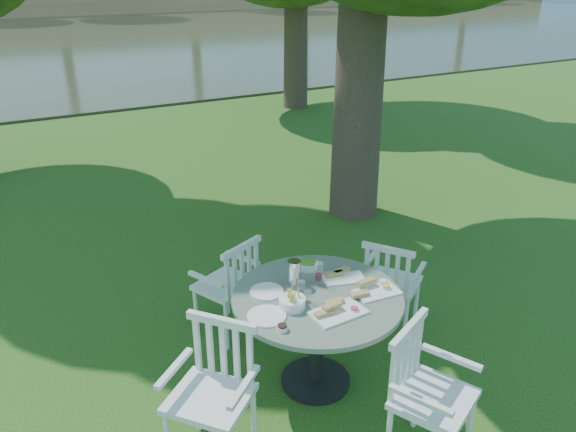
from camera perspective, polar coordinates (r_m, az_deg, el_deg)
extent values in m
plane|color=#163C0C|center=(5.79, 0.96, -8.42)|extent=(140.00, 140.00, 0.00)
cylinder|color=black|center=(4.78, 2.79, -16.28)|extent=(0.56, 0.56, 0.04)
cylinder|color=black|center=(4.53, 2.89, -12.50)|extent=(0.12, 0.12, 0.75)
cylinder|color=#606F5C|center=(4.31, 3.00, -8.30)|extent=(1.31, 1.31, 0.04)
cylinder|color=white|center=(5.47, 12.91, -8.42)|extent=(0.04, 0.04, 0.46)
cylinder|color=white|center=(5.55, 8.84, -7.51)|extent=(0.04, 0.04, 0.46)
cylinder|color=white|center=(5.17, 11.85, -10.41)|extent=(0.04, 0.04, 0.46)
cylinder|color=white|center=(5.26, 7.55, -9.40)|extent=(0.04, 0.04, 0.46)
cube|color=white|center=(5.23, 10.49, -6.62)|extent=(0.62, 0.63, 0.04)
cube|color=white|center=(4.95, 9.98, -5.58)|extent=(0.30, 0.41, 0.47)
cylinder|color=white|center=(5.48, -6.19, -7.71)|extent=(0.04, 0.04, 0.47)
cylinder|color=white|center=(5.24, -9.33, -9.58)|extent=(0.04, 0.04, 0.47)
cylinder|color=white|center=(5.27, -3.16, -9.04)|extent=(0.04, 0.04, 0.47)
cylinder|color=white|center=(5.01, -6.27, -11.08)|extent=(0.04, 0.04, 0.47)
cube|color=white|center=(5.11, -6.36, -6.93)|extent=(0.62, 0.60, 0.04)
cube|color=white|center=(4.88, -4.67, -5.51)|extent=(0.45, 0.23, 0.48)
cylinder|color=white|center=(4.29, -9.17, -18.16)|extent=(0.04, 0.04, 0.49)
cylinder|color=white|center=(4.13, -3.51, -19.80)|extent=(0.04, 0.04, 0.49)
cube|color=white|center=(3.90, -7.96, -17.90)|extent=(0.68, 0.68, 0.04)
cube|color=white|center=(3.90, -6.60, -13.40)|extent=(0.36, 0.41, 0.51)
cylinder|color=white|center=(4.28, 18.00, -19.39)|extent=(0.04, 0.04, 0.49)
cylinder|color=white|center=(4.36, 12.89, -17.69)|extent=(0.04, 0.04, 0.49)
cube|color=white|center=(3.98, 14.62, -17.54)|extent=(0.65, 0.63, 0.04)
cube|color=white|center=(3.89, 11.91, -13.92)|extent=(0.48, 0.26, 0.51)
cube|color=white|center=(4.10, 5.13, -9.75)|extent=(0.41, 0.26, 0.01)
cube|color=white|center=(4.38, 9.05, -7.64)|extent=(0.36, 0.23, 0.01)
cube|color=white|center=(4.52, 5.65, -6.33)|extent=(0.37, 0.27, 0.01)
cylinder|color=white|center=(4.06, -2.18, -10.12)|extent=(0.28, 0.28, 0.01)
cylinder|color=white|center=(4.33, -2.19, -7.67)|extent=(0.26, 0.26, 0.01)
cylinder|color=white|center=(4.14, 0.42, -8.81)|extent=(0.20, 0.20, 0.08)
cylinder|color=white|center=(4.65, 2.06, -5.01)|extent=(0.16, 0.16, 0.05)
cylinder|color=silver|center=(4.37, 0.62, -5.82)|extent=(0.11, 0.11, 0.21)
cylinder|color=white|center=(4.39, 3.14, -5.89)|extent=(0.07, 0.07, 0.19)
cylinder|color=white|center=(4.29, 1.35, -7.26)|extent=(0.06, 0.06, 0.11)
cylinder|color=white|center=(4.19, 2.02, -8.20)|extent=(0.06, 0.06, 0.10)
cylinder|color=white|center=(4.13, 6.73, -9.51)|extent=(0.06, 0.06, 0.03)
cylinder|color=white|center=(4.42, 9.91, -7.25)|extent=(0.07, 0.07, 0.03)
cylinder|color=white|center=(4.48, 9.64, -6.76)|extent=(0.07, 0.07, 0.03)
cylinder|color=white|center=(3.91, -0.59, -11.35)|extent=(0.08, 0.08, 0.03)
cube|color=#2C321D|center=(27.52, -24.49, 15.54)|extent=(100.00, 28.00, 0.12)
cube|color=#AB7F4F|center=(42.85, -27.10, 18.95)|extent=(100.00, 3.00, 2.20)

